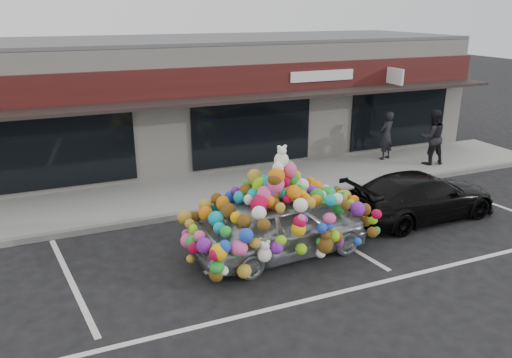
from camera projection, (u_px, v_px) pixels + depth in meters
name	position (u px, v px, depth m)	size (l,w,h in m)	color
ground	(222.00, 257.00, 11.22)	(90.00, 90.00, 0.00)	black
shop_building	(144.00, 101.00, 17.89)	(24.00, 7.20, 4.31)	silver
sidewalk	(177.00, 196.00, 14.69)	(26.00, 3.00, 0.15)	gray
kerb	(191.00, 214.00, 13.38)	(26.00, 0.18, 0.16)	slate
parking_stripe_left	(71.00, 281.00, 10.22)	(0.12, 4.40, 0.01)	silver
parking_stripe_mid	(325.00, 233.00, 12.42)	(0.12, 4.40, 0.01)	silver
parking_stripe_right	(488.00, 202.00, 14.40)	(0.12, 4.40, 0.01)	silver
lane_line	(354.00, 289.00, 9.95)	(14.00, 0.12, 0.01)	silver
toy_car	(281.00, 219.00, 11.10)	(2.94, 4.42, 2.51)	#A0A5AB
black_sedan	(421.00, 196.00, 13.15)	(4.26, 1.73, 1.24)	black
pedestrian_a	(386.00, 136.00, 17.76)	(0.63, 0.41, 1.73)	black
pedestrian_b	(432.00, 137.00, 17.17)	(0.93, 0.72, 1.91)	black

